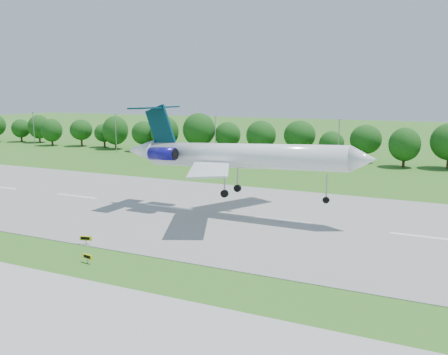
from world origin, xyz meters
TOP-DOWN VIEW (x-y plane):
  - ground at (0.00, 0.00)m, footprint 600.00×600.00m
  - runway at (0.00, 25.00)m, footprint 400.00×45.00m
  - tree_line at (0.00, 92.00)m, footprint 288.40×8.40m
  - light_poles at (-2.50, 82.00)m, footprint 175.90×0.25m
  - airliner at (11.59, 25.02)m, footprint 40.95×29.95m
  - taxi_sign_centre at (1.48, 2.95)m, footprint 1.59×0.60m
  - taxi_sign_right at (6.31, -2.33)m, footprint 1.47×0.41m
  - service_vehicle_a at (-27.19, 79.16)m, footprint 3.28×1.19m
  - service_vehicle_b at (-15.15, 79.75)m, footprint 3.55×2.29m

SIDE VIEW (x-z plane):
  - ground at x=0.00m, z-range 0.00..0.00m
  - runway at x=0.00m, z-range 0.00..0.08m
  - service_vehicle_a at x=-27.19m, z-range 0.00..1.08m
  - service_vehicle_b at x=-15.15m, z-range 0.00..1.12m
  - taxi_sign_right at x=6.31m, z-range 0.24..1.27m
  - taxi_sign_centre at x=1.48m, z-range 0.27..1.39m
  - tree_line at x=0.00m, z-range 0.99..11.39m
  - light_poles at x=-2.50m, z-range 0.24..12.43m
  - airliner at x=11.59m, z-range 2.64..16.50m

